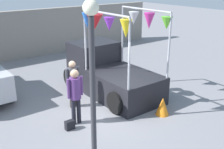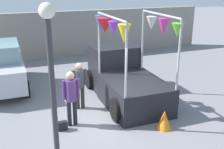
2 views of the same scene
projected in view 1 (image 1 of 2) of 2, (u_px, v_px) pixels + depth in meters
name	position (u px, v px, depth m)	size (l,w,h in m)	color
ground_plane	(105.00, 112.00, 9.39)	(60.00, 60.00, 0.00)	slate
vendor_truck	(108.00, 70.00, 10.88)	(2.39, 4.04, 3.24)	black
person_customer	(75.00, 91.00, 8.36)	(0.53, 0.34, 1.75)	black
person_vendor	(73.00, 80.00, 9.49)	(0.53, 0.34, 1.66)	#2D2823
handbag	(70.00, 125.00, 8.31)	(0.28, 0.16, 0.28)	black
street_lamp	(92.00, 68.00, 5.67)	(0.32, 0.32, 3.91)	#333338
brick_boundary_wall	(17.00, 35.00, 15.03)	(18.00, 0.36, 2.60)	gray
folded_kite_bundle_tangerine	(163.00, 106.00, 9.15)	(0.44, 0.44, 0.60)	orange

